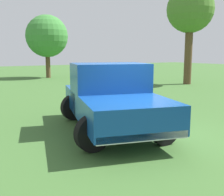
% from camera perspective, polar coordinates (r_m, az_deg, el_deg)
% --- Properties ---
extents(ground_plane, '(80.00, 80.00, 0.00)m').
position_cam_1_polar(ground_plane, '(7.19, 6.74, -7.78)').
color(ground_plane, '#3D662D').
extents(pickup_truck, '(3.23, 4.98, 1.82)m').
position_cam_1_polar(pickup_truck, '(7.55, -0.24, 0.50)').
color(pickup_truck, black).
rests_on(pickup_truck, ground_plane).
extents(tree_back_left, '(3.06, 3.06, 6.45)m').
position_cam_1_polar(tree_back_left, '(19.55, 15.88, 16.99)').
color(tree_back_left, brown).
rests_on(tree_back_left, ground_plane).
extents(tree_back_right, '(3.47, 3.47, 5.20)m').
position_cam_1_polar(tree_back_right, '(24.03, -13.32, 12.32)').
color(tree_back_right, brown).
rests_on(tree_back_right, ground_plane).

